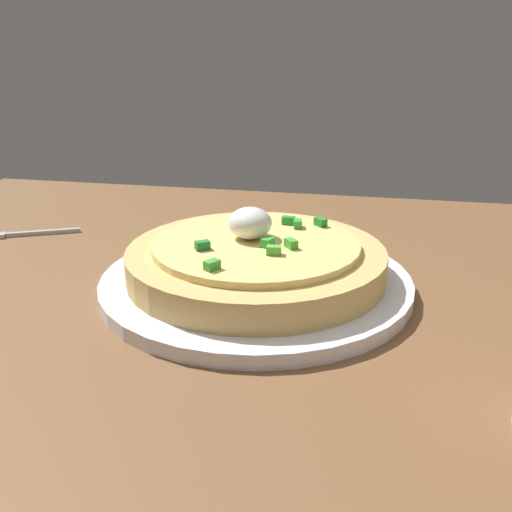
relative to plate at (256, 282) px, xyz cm
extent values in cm
cube|color=brown|center=(1.54, 5.85, -2.41)|extent=(101.95, 86.21, 3.46)
cylinder|color=white|center=(0.00, 0.00, 0.00)|extent=(29.64, 29.64, 1.35)
cylinder|color=#DAB368|center=(0.00, 0.00, 2.07)|extent=(24.49, 24.49, 2.79)
cylinder|color=#EDCE78|center=(0.00, 0.00, 3.80)|extent=(19.51, 19.51, 0.66)
ellipsoid|color=white|center=(0.77, -0.91, 5.62)|extent=(4.15, 4.15, 3.00)
cube|color=#248C2C|center=(-5.45, -6.06, 4.53)|extent=(1.46, 1.48, 0.80)
cube|color=green|center=(-3.25, -5.04, 4.53)|extent=(1.01, 1.40, 0.80)
cube|color=#28883C|center=(-2.18, -5.97, 4.53)|extent=(1.33, 0.88, 0.80)
cube|color=#53B940|center=(-2.23, 3.06, 4.53)|extent=(1.35, 0.91, 0.80)
cube|color=green|center=(1.41, -3.07, 4.53)|extent=(1.46, 1.14, 0.80)
cube|color=#247E32|center=(4.29, 3.10, 4.53)|extent=(1.51, 1.39, 0.80)
cube|color=green|center=(-3.46, 1.04, 4.53)|extent=(1.42, 1.50, 0.80)
cube|color=green|center=(-1.33, 1.11, 4.53)|extent=(1.24, 1.49, 0.80)
cube|color=green|center=(2.14, 7.54, 4.53)|extent=(1.38, 1.51, 0.80)
cube|color=#B7B7BC|center=(29.13, -10.77, -0.43)|extent=(8.18, 4.27, 0.50)
camera|label=1|loc=(-10.06, 49.11, 21.71)|focal=39.75mm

